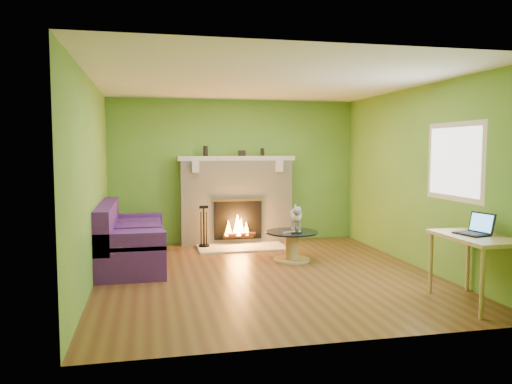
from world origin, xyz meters
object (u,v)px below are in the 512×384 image
coffee_table (292,244)px  cat (296,217)px  sofa (128,241)px  desk (475,244)px

coffee_table → cat: size_ratio=1.20×
sofa → desk: (3.81, -2.68, 0.31)m
desk → coffee_table: bearing=119.0°
cat → coffee_table: bearing=-135.0°
coffee_table → desk: (1.37, -2.47, 0.41)m
desk → sofa: bearing=144.9°
desk → cat: (-1.29, 2.52, -0.01)m
sofa → cat: (2.51, -0.16, 0.30)m
coffee_table → desk: size_ratio=0.77×
sofa → coffee_table: sofa is taller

